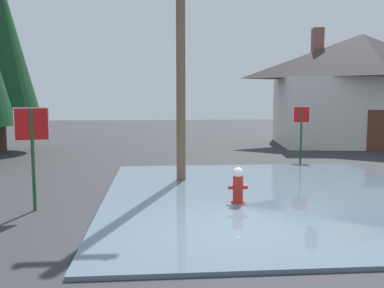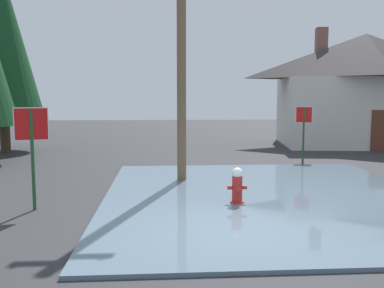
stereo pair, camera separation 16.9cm
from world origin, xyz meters
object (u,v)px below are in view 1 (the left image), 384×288
(fire_hydrant, at_px, (238,187))
(house, at_px, (360,88))
(stop_sign_near, at_px, (32,137))
(stop_sign_far, at_px, (301,123))
(utility_pole, at_px, (181,22))

(fire_hydrant, bearing_deg, house, 53.97)
(fire_hydrant, distance_m, house, 15.64)
(stop_sign_near, distance_m, stop_sign_far, 11.10)
(fire_hydrant, relative_size, house, 0.10)
(stop_sign_near, height_order, stop_sign_far, stop_sign_near)
(fire_hydrant, relative_size, stop_sign_far, 0.42)
(utility_pole, distance_m, stop_sign_far, 7.19)
(stop_sign_near, relative_size, house, 0.24)
(fire_hydrant, relative_size, utility_pole, 0.10)
(utility_pole, bearing_deg, house, 42.68)
(fire_hydrant, height_order, utility_pole, utility_pole)
(stop_sign_near, relative_size, stop_sign_far, 1.07)
(fire_hydrant, bearing_deg, stop_sign_far, 60.22)
(utility_pole, relative_size, house, 0.95)
(utility_pole, bearing_deg, stop_sign_near, -139.81)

